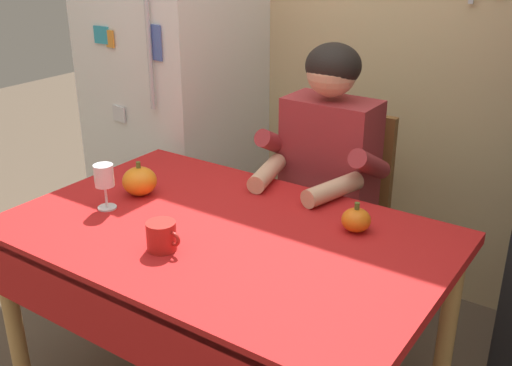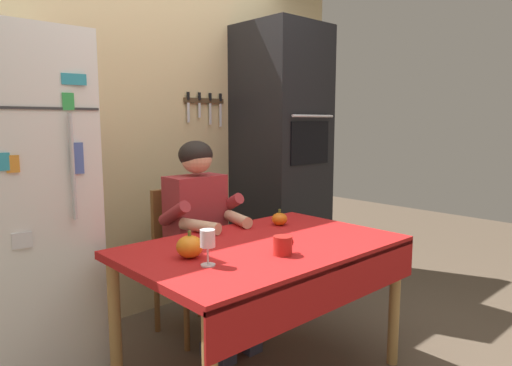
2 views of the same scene
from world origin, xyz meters
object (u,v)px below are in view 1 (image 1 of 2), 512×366
Objects in this scene: refrigerator at (176,87)px; pumpkin_medium at (356,220)px; seated_person at (321,176)px; wine_glass at (104,178)px; chair_behind_person at (340,211)px; coffee_mug at (162,236)px; dining_table at (220,255)px; pumpkin_large at (140,181)px.

pumpkin_medium is at bearing -25.83° from refrigerator.
seated_person reaches higher than pumpkin_medium.
pumpkin_medium is (0.78, 0.33, -0.07)m from wine_glass.
chair_behind_person is 7.93× the size of coffee_mug.
wine_glass is (0.52, -0.96, -0.05)m from refrigerator.
chair_behind_person is at bearing -5.24° from refrigerator.
dining_table is 0.48m from wine_glass.
seated_person is 7.78× the size of wine_glass.
chair_behind_person reaches higher than wine_glass.
seated_person is (-0.00, -0.19, 0.23)m from chair_behind_person.
dining_table is 1.12× the size of seated_person.
wine_glass is at bearing -118.09° from chair_behind_person.
coffee_mug is 1.20× the size of pumpkin_medium.
wine_glass reaches higher than dining_table.
chair_behind_person is (0.99, -0.09, -0.39)m from refrigerator.
refrigerator is at bearing 137.09° from dining_table.
wine_glass is at bearing -124.29° from seated_person.
dining_table is at bearing 10.15° from wine_glass.
coffee_mug is (-0.07, -0.19, 0.13)m from dining_table.
wine_glass is at bearing -169.85° from dining_table.
refrigerator is 1.94× the size of chair_behind_person.
dining_table is 14.32× the size of pumpkin_medium.
pumpkin_large reaches higher than pumpkin_medium.
chair_behind_person is 1.02m from coffee_mug.
coffee_mug is (0.88, -1.07, -0.12)m from refrigerator.
seated_person is 0.80m from coffee_mug.
pumpkin_medium is at bearing -47.98° from seated_person.
chair_behind_person is 0.89m from pumpkin_large.
seated_person is 12.74× the size of pumpkin_medium.
pumpkin_large is at bearing 86.32° from wine_glass.
wine_glass is at bearing 163.06° from coffee_mug.
seated_person reaches higher than pumpkin_large.
refrigerator reaches higher than wine_glass.
refrigerator reaches higher than pumpkin_medium.
refrigerator is 1.06m from chair_behind_person.
chair_behind_person is 5.81× the size of wine_glass.
chair_behind_person is at bearing 61.91° from wine_glass.
refrigerator is 0.97m from pumpkin_large.
dining_table is 0.45m from pumpkin_medium.
chair_behind_person is 9.51× the size of pumpkin_medium.
chair_behind_person is (0.04, 0.79, -0.14)m from dining_table.
coffee_mug is 0.38m from wine_glass.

